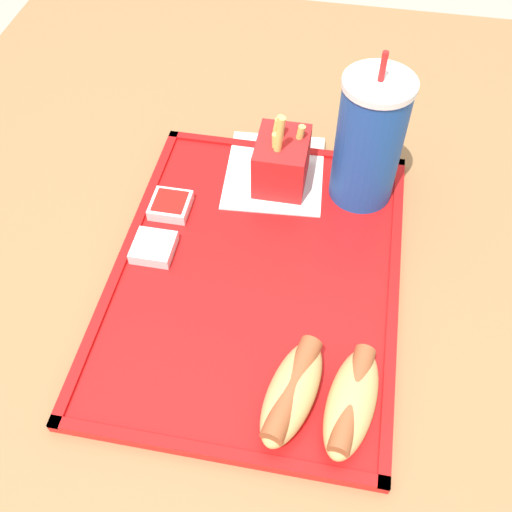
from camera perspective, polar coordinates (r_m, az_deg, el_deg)
name	(u,v)px	position (r m, az deg, el deg)	size (l,w,h in m)	color
ground_plane	(239,497)	(1.36, -1.61, -21.93)	(8.00, 8.00, 0.00)	#ADA393
dining_table	(234,427)	(1.02, -2.08, -15.93)	(1.36, 1.00, 0.74)	olive
food_tray	(256,274)	(0.70, 0.00, -1.76)	(0.45, 0.33, 0.01)	red
paper_napkin	(275,172)	(0.81, 1.78, 8.01)	(0.16, 0.14, 0.00)	white
soda_cup	(369,141)	(0.74, 10.71, 10.73)	(0.08, 0.08, 0.21)	#194CA5
hot_dog_far	(352,401)	(0.60, 9.09, -13.52)	(0.13, 0.06, 0.04)	tan
hot_dog_near	(292,391)	(0.60, 3.46, -12.74)	(0.13, 0.07, 0.04)	tan
fries_carton	(282,161)	(0.78, 2.45, 9.04)	(0.08, 0.07, 0.12)	red
sauce_cup_mayo	(154,247)	(0.72, -9.73, 0.85)	(0.05, 0.05, 0.02)	silver
sauce_cup_ketchup	(170,205)	(0.77, -8.15, 4.84)	(0.05, 0.05, 0.02)	silver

